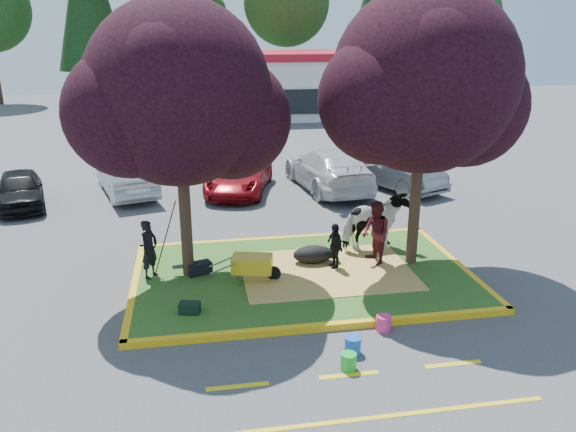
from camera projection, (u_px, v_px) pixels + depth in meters
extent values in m
plane|color=#424244|center=(303.00, 278.00, 13.99)|extent=(90.00, 90.00, 0.00)
cube|color=#24551A|center=(303.00, 275.00, 13.97)|extent=(8.00, 5.00, 0.15)
cube|color=yellow|center=(328.00, 327.00, 11.56)|extent=(8.30, 0.16, 0.15)
cube|color=yellow|center=(286.00, 239.00, 16.38)|extent=(8.30, 0.16, 0.15)
cube|color=yellow|center=(135.00, 288.00, 13.31)|extent=(0.16, 5.30, 0.15)
cube|color=yellow|center=(456.00, 264.00, 14.63)|extent=(0.16, 5.30, 0.15)
cube|color=tan|center=(327.00, 271.00, 14.04)|extent=(4.20, 3.00, 0.01)
cylinder|color=black|center=(185.00, 206.00, 13.31)|extent=(0.28, 0.28, 3.53)
sphere|color=black|center=(178.00, 93.00, 12.47)|extent=(4.20, 4.20, 4.20)
sphere|color=black|center=(230.00, 118.00, 13.04)|extent=(2.86, 2.86, 2.86)
sphere|color=black|center=(130.00, 113.00, 12.14)|extent=(2.86, 2.86, 2.86)
cylinder|color=black|center=(416.00, 193.00, 14.02)|extent=(0.28, 0.28, 3.70)
sphere|color=black|center=(424.00, 80.00, 13.14)|extent=(4.40, 4.40, 4.40)
sphere|color=black|center=(466.00, 106.00, 13.74)|extent=(2.99, 2.99, 2.99)
sphere|color=black|center=(383.00, 99.00, 12.81)|extent=(2.99, 2.99, 2.99)
cube|color=yellow|center=(238.00, 386.00, 9.74)|extent=(1.10, 0.12, 0.01)
cube|color=yellow|center=(349.00, 375.00, 10.07)|extent=(1.10, 0.12, 0.01)
cube|color=yellow|center=(453.00, 364.00, 10.39)|extent=(1.10, 0.12, 0.01)
cube|color=yellow|center=(369.00, 418.00, 8.94)|extent=(6.00, 0.10, 0.01)
cube|color=silver|center=(254.00, 87.00, 39.86)|extent=(20.00, 8.00, 4.00)
cube|color=maroon|center=(253.00, 56.00, 39.18)|extent=(20.40, 8.40, 0.50)
cube|color=black|center=(261.00, 103.00, 36.26)|extent=(19.00, 0.10, 1.60)
cylinder|color=black|center=(97.00, 80.00, 46.33)|extent=(0.44, 0.44, 3.92)
cylinder|color=black|center=(195.00, 82.00, 49.17)|extent=(0.44, 0.44, 3.08)
sphere|color=#143811|center=(191.00, 18.00, 47.50)|extent=(6.16, 6.16, 6.16)
cylinder|color=black|center=(286.00, 78.00, 49.44)|extent=(0.44, 0.44, 3.64)
sphere|color=#143811|center=(286.00, 3.00, 47.47)|extent=(7.28, 7.28, 7.28)
cylinder|color=black|center=(372.00, 77.00, 51.23)|extent=(0.44, 0.44, 3.50)
cone|color=black|center=(375.00, 7.00, 49.34)|extent=(5.00, 5.00, 10.62)
cylinder|color=black|center=(458.00, 78.00, 51.64)|extent=(0.44, 0.44, 3.22)
sphere|color=#143811|center=(464.00, 15.00, 49.90)|extent=(6.44, 6.44, 6.44)
imported|color=silver|center=(376.00, 222.00, 15.17)|extent=(2.04, 1.29, 1.59)
ellipsoid|color=black|center=(313.00, 254.00, 14.48)|extent=(1.10, 0.69, 0.45)
imported|color=black|center=(149.00, 249.00, 13.49)|extent=(0.58, 0.63, 1.45)
imported|color=#451318|center=(376.00, 233.00, 14.26)|extent=(0.76, 0.90, 1.65)
imported|color=black|center=(335.00, 246.00, 14.09)|extent=(0.45, 0.74, 1.17)
cylinder|color=black|center=(274.00, 273.00, 13.50)|extent=(0.35, 0.14, 0.34)
cylinder|color=slate|center=(239.00, 281.00, 13.19)|extent=(0.04, 0.04, 0.25)
cylinder|color=slate|center=(238.00, 274.00, 13.57)|extent=(0.04, 0.04, 0.25)
cube|color=gold|center=(252.00, 264.00, 13.33)|extent=(1.05, 0.77, 0.38)
cylinder|color=slate|center=(223.00, 269.00, 13.01)|extent=(0.61, 0.18, 0.32)
cylinder|color=slate|center=(222.00, 262.00, 13.40)|extent=(0.61, 0.18, 0.32)
cube|color=black|center=(199.00, 268.00, 13.83)|extent=(0.66, 0.50, 0.30)
cube|color=black|center=(190.00, 308.00, 11.93)|extent=(0.49, 0.36, 0.23)
cylinder|color=green|center=(348.00, 361.00, 10.20)|extent=(0.35, 0.35, 0.31)
cylinder|color=#E43274|center=(383.00, 323.00, 11.51)|extent=(0.40, 0.40, 0.33)
cylinder|color=blue|center=(353.00, 345.00, 10.71)|extent=(0.37, 0.37, 0.34)
imported|color=black|center=(20.00, 189.00, 19.45)|extent=(2.37, 3.95, 1.26)
imported|color=#9B9EA3|center=(126.00, 174.00, 20.97)|extent=(2.80, 4.86, 1.51)
imported|color=maroon|center=(239.00, 176.00, 21.25)|extent=(3.19, 4.87, 1.24)
imported|color=silver|center=(328.00, 169.00, 21.59)|extent=(2.87, 5.69, 1.59)
imported|color=slate|center=(393.00, 169.00, 21.80)|extent=(3.28, 4.76, 1.49)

